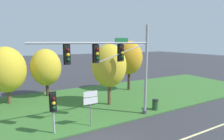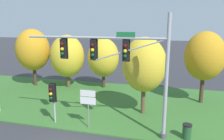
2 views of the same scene
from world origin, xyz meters
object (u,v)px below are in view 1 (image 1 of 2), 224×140
Objects in this scene: pedestrian_signal_near_kerb at (53,105)px; tree_mid_verge at (109,66)px; route_sign_post at (91,102)px; tree_behind_signpost at (46,67)px; tree_tall_centre at (129,58)px; trash_bin at (155,105)px; tree_left_of_mast at (6,70)px; traffic_signal_mast at (117,61)px.

tree_mid_verge is at bearing 30.10° from pedestrian_signal_near_kerb.
tree_behind_signpost is at bearing 100.69° from route_sign_post.
tree_behind_signpost is 0.86× the size of tree_tall_centre.
pedestrian_signal_near_kerb is 8.93m from trash_bin.
route_sign_post is at bearing -138.50° from tree_tall_centre.
tree_tall_centre is (7.86, 6.95, 2.27)m from route_sign_post.
tree_tall_centre is at bearing 76.47° from trash_bin.
pedestrian_signal_near_kerb is 9.27m from tree_behind_signpost.
tree_behind_signpost is (-1.73, 9.16, 1.43)m from route_sign_post.
tree_mid_verge reaches higher than tree_left_of_mast.
tree_behind_signpost is at bearing 112.58° from traffic_signal_mast.
tree_behind_signpost is (3.74, 0.83, -0.13)m from tree_left_of_mast.
route_sign_post is 9.43m from tree_behind_signpost.
trash_bin is (3.02, -3.16, -3.34)m from tree_mid_verge.
traffic_signal_mast is 11.38m from tree_left_of_mast.
tree_left_of_mast is 13.42m from tree_tall_centre.
tree_left_of_mast is at bearing -167.43° from tree_behind_signpost.
trash_bin is (8.79, 0.18, -1.58)m from pedestrian_signal_near_kerb.
tree_mid_verge reaches higher than tree_behind_signpost.
tree_left_of_mast is 10.01m from tree_mid_verge.
tree_mid_verge is (5.77, 3.34, 1.75)m from pedestrian_signal_near_kerb.
tree_behind_signpost is 7.65m from tree_mid_verge.
tree_mid_verge is 0.95× the size of tree_tall_centre.
route_sign_post is (2.56, 0.00, -0.23)m from pedestrian_signal_near_kerb.
pedestrian_signal_near_kerb is 1.08× the size of route_sign_post.
route_sign_post is at bearing -79.31° from tree_behind_signpost.
route_sign_post is 0.43× the size of tree_tall_centre.
tree_left_of_mast is (-5.47, 8.32, 1.56)m from route_sign_post.
tree_tall_centre reaches higher than trash_bin.
trash_bin is at bearing -34.85° from tree_left_of_mast.
trash_bin is at bearing -46.33° from tree_mid_verge.
pedestrian_signal_near_kerb is 8.92m from tree_left_of_mast.
tree_left_of_mast reaches higher than route_sign_post.
tree_mid_verge reaches higher than route_sign_post.
tree_left_of_mast is (-7.58, 8.40, -1.29)m from traffic_signal_mast.
tree_behind_signpost reaches higher than trash_bin.
route_sign_post is (-2.11, 0.07, -2.84)m from traffic_signal_mast.
tree_left_of_mast reaches higher than trash_bin.
trash_bin is at bearing -103.53° from tree_tall_centre.
route_sign_post is at bearing 177.98° from traffic_signal_mast.
traffic_signal_mast is 3.13× the size of pedestrian_signal_near_kerb.
traffic_signal_mast is 3.39× the size of route_sign_post.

